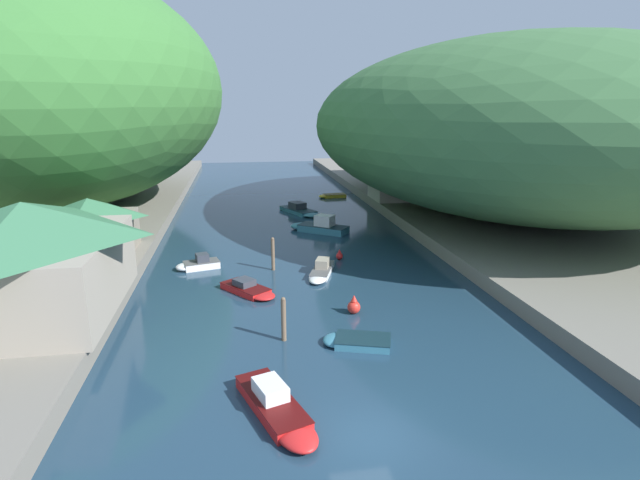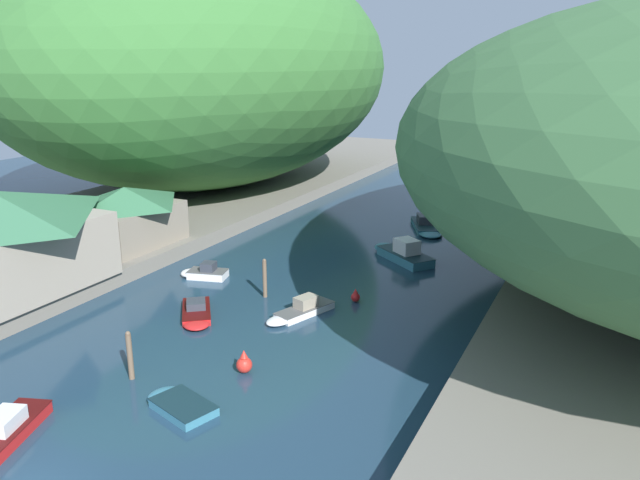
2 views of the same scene
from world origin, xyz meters
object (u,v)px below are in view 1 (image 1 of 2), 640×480
at_px(boat_yellow_tender, 331,196).
at_px(person_by_boathouse, 88,274).
at_px(channel_buoy_far, 339,256).
at_px(boat_far_right_bank, 301,210).
at_px(boat_cabin_cruiser, 250,289).
at_px(channel_buoy_near, 354,306).
at_px(boat_mid_channel, 197,264).
at_px(right_bank_cottage, 402,175).
at_px(boat_navy_launch, 278,408).
at_px(boat_moored_right, 321,271).
at_px(boat_small_dinghy, 318,226).
at_px(waterfront_building, 29,256).
at_px(boathouse_shed, 90,226).
at_px(boat_near_quay, 355,341).
at_px(person_on_quay, 90,279).

height_order(boat_yellow_tender, person_by_boathouse, person_by_boathouse).
bearing_deg(channel_buoy_far, boat_far_right_bank, 92.60).
xyz_separation_m(boat_far_right_bank, boat_cabin_cruiser, (-6.53, -24.51, -0.08)).
height_order(channel_buoy_near, channel_buoy_far, channel_buoy_near).
distance_m(boat_mid_channel, boat_yellow_tender, 32.25).
bearing_deg(right_bank_cottage, boat_navy_launch, -114.60).
distance_m(boat_moored_right, boat_cabin_cruiser, 5.99).
height_order(boat_cabin_cruiser, channel_buoy_near, channel_buoy_near).
xyz_separation_m(boat_far_right_bank, boat_navy_launch, (-5.82, -38.28, 0.00)).
height_order(boat_small_dinghy, channel_buoy_near, boat_small_dinghy).
bearing_deg(boat_moored_right, boat_far_right_bank, -74.24).
bearing_deg(boat_far_right_bank, person_by_boathouse, 31.88).
distance_m(right_bank_cottage, channel_buoy_far, 23.11).
distance_m(waterfront_building, boathouse_shed, 10.64).
bearing_deg(boat_moored_right, channel_buoy_far, -101.33).
distance_m(boat_moored_right, boat_mid_channel, 9.53).
bearing_deg(boathouse_shed, boat_yellow_tender, 49.18).
height_order(boathouse_shed, boat_far_right_bank, boathouse_shed).
relative_size(boat_near_quay, boat_yellow_tender, 1.02).
xyz_separation_m(right_bank_cottage, boat_yellow_tender, (-7.05, 7.99, -3.68)).
bearing_deg(boat_cabin_cruiser, boat_navy_launch, 55.87).
distance_m(boat_yellow_tender, person_by_boathouse, 40.74).
xyz_separation_m(boathouse_shed, boat_cabin_cruiser, (11.42, -7.04, -3.06)).
bearing_deg(boat_far_right_bank, boat_moored_right, 61.70).
bearing_deg(person_on_quay, boat_yellow_tender, -28.40).
bearing_deg(boat_navy_launch, boat_yellow_tender, -122.27).
distance_m(boat_yellow_tender, channel_buoy_near, 38.80).
xyz_separation_m(boat_far_right_bank, boat_mid_channel, (-10.30, -18.66, 0.00)).
relative_size(boathouse_shed, boat_cabin_cruiser, 1.80).
xyz_separation_m(waterfront_building, boat_yellow_tender, (23.56, 37.60, -4.01)).
height_order(boat_small_dinghy, person_by_boathouse, person_by_boathouse).
bearing_deg(waterfront_building, boat_navy_launch, -39.49).
xyz_separation_m(waterfront_building, boathouse_shed, (0.24, 10.60, -0.89)).
xyz_separation_m(boat_moored_right, boat_yellow_tender, (6.62, 31.20, -0.11)).
bearing_deg(channel_buoy_near, boat_yellow_tender, 81.32).
xyz_separation_m(boat_navy_launch, person_on_quay, (-10.11, 12.34, 1.70)).
bearing_deg(person_by_boathouse, boat_moored_right, -100.48).
xyz_separation_m(boathouse_shed, channel_buoy_far, (18.78, -0.66, -3.01)).
bearing_deg(boat_yellow_tender, channel_buoy_near, 166.31).
bearing_deg(boat_mid_channel, channel_buoy_far, -102.07).
bearing_deg(channel_buoy_near, boathouse_shed, 146.96).
distance_m(right_bank_cottage, boat_navy_launch, 43.93).
bearing_deg(right_bank_cottage, boathouse_shed, -147.96).
height_order(waterfront_building, boat_moored_right, waterfront_building).
bearing_deg(boat_far_right_bank, boat_cabin_cruiser, 50.09).
bearing_deg(waterfront_building, boat_yellow_tender, 57.93).
height_order(boat_near_quay, boat_navy_launch, boat_navy_launch).
bearing_deg(boat_small_dinghy, person_on_quay, 173.04).
height_order(waterfront_building, boat_near_quay, waterfront_building).
xyz_separation_m(boat_moored_right, channel_buoy_far, (2.08, 3.54, 0.01)).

